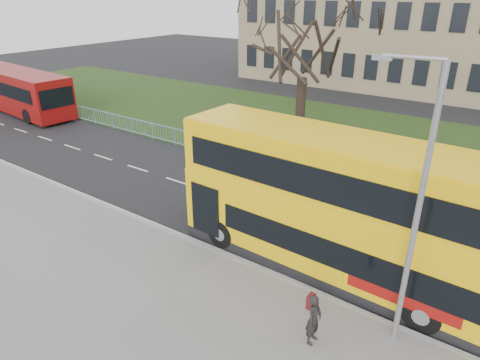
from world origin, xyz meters
name	(u,v)px	position (x,y,z in m)	size (l,w,h in m)	color
ground	(245,238)	(0.00, 0.00, 0.00)	(120.00, 120.00, 0.00)	black
pavement	(109,340)	(0.00, -6.75, 0.06)	(80.00, 10.50, 0.12)	slate
kerb	(221,254)	(0.00, -1.55, 0.07)	(80.00, 0.20, 0.14)	gray
grass_verge	(370,142)	(0.00, 14.30, 0.04)	(80.00, 15.40, 0.08)	#1D3613
guard_railing	(319,173)	(0.00, 6.60, 0.55)	(40.00, 0.12, 1.10)	#79B0D7
bare_tree	(303,63)	(-3.00, 10.00, 5.33)	(7.35, 7.35, 10.50)	black
civic_building	(403,12)	(-5.00, 35.00, 7.00)	(30.00, 15.00, 14.00)	#7C694F
yellow_bus	(339,205)	(3.73, 0.12, 2.58)	(11.57, 3.06, 4.82)	yellow
red_bus	(17,90)	(-25.87, 5.37, 1.75)	(12.63, 3.82, 3.28)	maroon
pedestrian	(314,319)	(4.73, -3.51, 0.90)	(0.57, 0.37, 1.55)	black
street_lamp	(415,203)	(6.45, -2.01, 4.34)	(1.63, 0.35, 7.70)	gray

